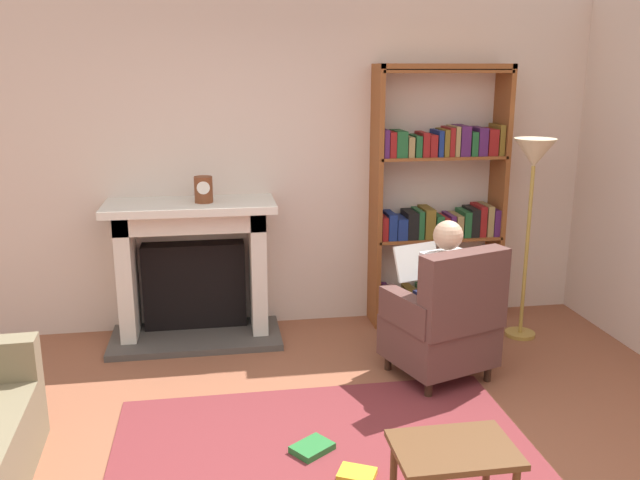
# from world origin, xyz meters

# --- Properties ---
(back_wall) EXTENTS (5.60, 0.10, 2.70)m
(back_wall) POSITION_xyz_m (0.00, 2.55, 1.35)
(back_wall) COLOR beige
(back_wall) RESTS_ON ground
(area_rug) EXTENTS (2.40, 1.80, 0.01)m
(area_rug) POSITION_xyz_m (0.00, 0.30, 0.01)
(area_rug) COLOR maroon
(area_rug) RESTS_ON ground
(fireplace) EXTENTS (1.34, 0.64, 1.12)m
(fireplace) POSITION_xyz_m (-0.75, 2.30, 0.59)
(fireplace) COLOR #4C4742
(fireplace) RESTS_ON ground
(mantel_clock) EXTENTS (0.14, 0.14, 0.20)m
(mantel_clock) POSITION_xyz_m (-0.64, 2.20, 1.22)
(mantel_clock) COLOR brown
(mantel_clock) RESTS_ON fireplace
(bookshelf) EXTENTS (1.10, 0.32, 2.16)m
(bookshelf) POSITION_xyz_m (1.29, 2.33, 1.01)
(bookshelf) COLOR brown
(bookshelf) RESTS_ON ground
(armchair_reading) EXTENTS (0.81, 0.79, 0.97)m
(armchair_reading) POSITION_xyz_m (0.98, 1.21, 0.42)
(armchair_reading) COLOR #331E14
(armchair_reading) RESTS_ON ground
(seated_reader) EXTENTS (0.48, 0.59, 1.14)m
(seated_reader) POSITION_xyz_m (0.94, 1.32, 0.62)
(seated_reader) COLOR silver
(seated_reader) RESTS_ON ground
(side_table) EXTENTS (0.56, 0.39, 0.44)m
(side_table) POSITION_xyz_m (0.48, -0.31, 0.37)
(side_table) COLOR brown
(side_table) RESTS_ON ground
(scattered_books) EXTENTS (0.45, 0.53, 0.04)m
(scattered_books) POSITION_xyz_m (0.01, 0.32, 0.03)
(scattered_books) COLOR gold
(scattered_books) RESTS_ON area_rug
(floor_lamp) EXTENTS (0.32, 0.32, 1.60)m
(floor_lamp) POSITION_xyz_m (1.87, 1.86, 1.36)
(floor_lamp) COLOR #B7933F
(floor_lamp) RESTS_ON ground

